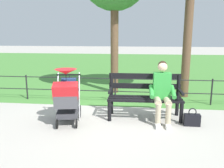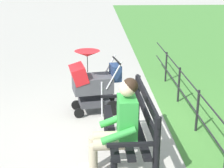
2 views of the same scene
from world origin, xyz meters
name	(u,v)px [view 2 (image 2 of 2)]	position (x,y,z in m)	size (l,w,h in m)	color
ground_plane	(120,132)	(0.00, 0.00, 0.00)	(60.00, 60.00, 0.00)	#ADA89E
park_bench	(133,123)	(-0.76, -0.12, 0.53)	(1.61, 0.64, 0.96)	black
person_on_bench	(118,125)	(-1.12, 0.11, 0.68)	(0.54, 0.74, 1.28)	tan
stroller	(92,81)	(0.82, 0.45, 0.59)	(0.65, 0.96, 1.15)	black
park_fence	(203,114)	(-0.27, -1.22, 0.42)	(7.57, 0.04, 0.70)	black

